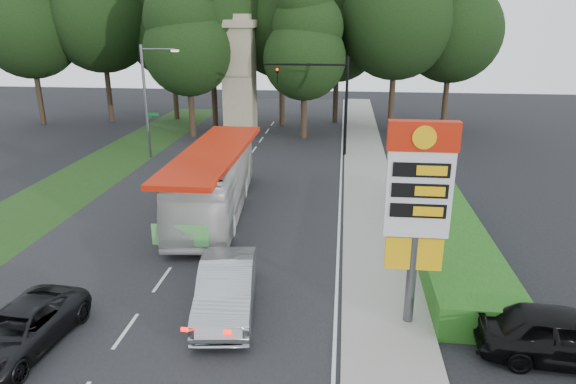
# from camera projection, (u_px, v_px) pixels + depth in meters

# --- Properties ---
(ground) EXTENTS (120.00, 120.00, 0.00)m
(ground) POSITION_uv_depth(u_px,v_px,m) (120.00, 340.00, 16.27)
(ground) COLOR black
(ground) RESTS_ON ground
(road_surface) EXTENTS (14.00, 80.00, 0.02)m
(road_surface) POSITION_uv_depth(u_px,v_px,m) (213.00, 208.00, 27.56)
(road_surface) COLOR black
(road_surface) RESTS_ON ground
(sidewalk_right) EXTENTS (3.00, 80.00, 0.12)m
(sidewalk_right) POSITION_uv_depth(u_px,v_px,m) (372.00, 214.00, 26.67)
(sidewalk_right) COLOR gray
(sidewalk_right) RESTS_ON ground
(grass_verge_left) EXTENTS (5.00, 50.00, 0.02)m
(grass_verge_left) POSITION_uv_depth(u_px,v_px,m) (96.00, 172.00, 34.19)
(grass_verge_left) COLOR #193814
(grass_verge_left) RESTS_ON ground
(hedge) EXTENTS (3.00, 14.00, 1.20)m
(hedge) POSITION_uv_depth(u_px,v_px,m) (447.00, 238.00, 22.43)
(hedge) COLOR #1C5115
(hedge) RESTS_ON ground
(gas_station_pylon) EXTENTS (2.10, 0.45, 6.85)m
(gas_station_pylon) POSITION_uv_depth(u_px,v_px,m) (418.00, 198.00, 15.77)
(gas_station_pylon) COLOR #59595E
(gas_station_pylon) RESTS_ON ground
(traffic_signal_mast) EXTENTS (6.10, 0.35, 7.20)m
(traffic_signal_mast) POSITION_uv_depth(u_px,v_px,m) (328.00, 92.00, 36.78)
(traffic_signal_mast) COLOR black
(traffic_signal_mast) RESTS_ON ground
(streetlight_signs) EXTENTS (2.75, 0.98, 8.00)m
(streetlight_signs) POSITION_uv_depth(u_px,v_px,m) (148.00, 97.00, 36.28)
(streetlight_signs) COLOR #59595E
(streetlight_signs) RESTS_ON ground
(monument) EXTENTS (3.00, 3.00, 10.05)m
(monument) POSITION_uv_depth(u_px,v_px,m) (239.00, 76.00, 43.08)
(monument) COLOR gray
(monument) RESTS_ON ground
(tree_far_west) EXTENTS (8.96, 8.96, 17.60)m
(tree_far_west) POSITION_uv_depth(u_px,v_px,m) (26.00, 7.00, 46.17)
(tree_far_west) COLOR #2D2116
(tree_far_west) RESTS_ON ground
(tree_west_near) EXTENTS (8.40, 8.40, 16.50)m
(tree_west_near) POSITION_uv_depth(u_px,v_px,m) (170.00, 15.00, 48.92)
(tree_west_near) COLOR #2D2116
(tree_west_near) RESTS_ON ground
(tree_center_right) EXTENTS (9.24, 9.24, 18.15)m
(tree_center_right) POSITION_uv_depth(u_px,v_px,m) (282.00, 3.00, 45.58)
(tree_center_right) COLOR #2D2116
(tree_center_right) RESTS_ON ground
(tree_east_near) EXTENTS (8.12, 8.12, 15.95)m
(tree_east_near) POSITION_uv_depth(u_px,v_px,m) (338.00, 19.00, 47.38)
(tree_east_near) COLOR #2D2116
(tree_east_near) RESTS_ON ground
(tree_far_east) EXTENTS (8.68, 8.68, 17.05)m
(tree_far_east) POSITION_uv_depth(u_px,v_px,m) (454.00, 10.00, 44.26)
(tree_far_east) COLOR #2D2116
(tree_far_east) RESTS_ON ground
(tree_monument_left) EXTENTS (7.28, 7.28, 14.30)m
(tree_monument_left) POSITION_uv_depth(u_px,v_px,m) (187.00, 32.00, 41.40)
(tree_monument_left) COLOR #2D2116
(tree_monument_left) RESTS_ON ground
(tree_monument_right) EXTENTS (6.72, 6.72, 13.20)m
(tree_monument_right) POSITION_uv_depth(u_px,v_px,m) (304.00, 41.00, 41.11)
(tree_monument_right) COLOR #2D2116
(tree_monument_right) RESTS_ON ground
(transit_bus) EXTENTS (3.85, 12.27, 3.36)m
(transit_bus) POSITION_uv_depth(u_px,v_px,m) (214.00, 181.00, 26.56)
(transit_bus) COLOR silver
(transit_bus) RESTS_ON ground
(sedan_silver) EXTENTS (2.53, 5.49, 1.74)m
(sedan_silver) POSITION_uv_depth(u_px,v_px,m) (226.00, 288.00, 17.68)
(sedan_silver) COLOR #989B9F
(sedan_silver) RESTS_ON ground
(suv_charcoal) EXTENTS (2.67, 5.05, 1.35)m
(suv_charcoal) POSITION_uv_depth(u_px,v_px,m) (19.00, 330.00, 15.64)
(suv_charcoal) COLOR black
(suv_charcoal) RESTS_ON ground
(parked_car_black) EXTENTS (5.09, 2.41, 1.68)m
(parked_car_black) POSITION_uv_depth(u_px,v_px,m) (564.00, 336.00, 15.08)
(parked_car_black) COLOR black
(parked_car_black) RESTS_ON ground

